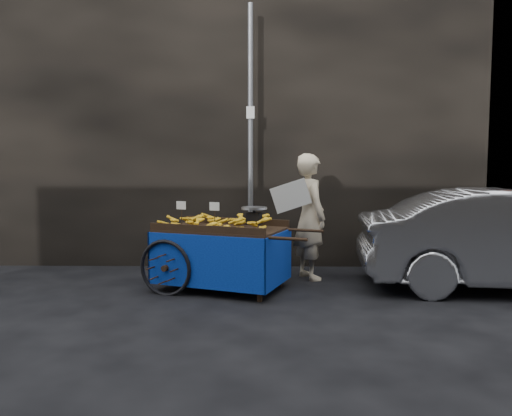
{
  "coord_description": "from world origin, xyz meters",
  "views": [
    {
      "loc": [
        0.48,
        -6.27,
        1.63
      ],
      "look_at": [
        0.39,
        0.5,
        1.04
      ],
      "focal_mm": 35.0,
      "sensor_mm": 36.0,
      "label": 1
    }
  ],
  "objects": [
    {
      "name": "street_pole",
      "position": [
        0.3,
        1.3,
        2.01
      ],
      "size": [
        0.12,
        0.1,
        4.0
      ],
      "color": "slate",
      "rests_on": "ground"
    },
    {
      "name": "ground",
      "position": [
        0.0,
        0.0,
        0.0
      ],
      "size": [
        80.0,
        80.0,
        0.0
      ],
      "primitive_type": "plane",
      "color": "black",
      "rests_on": "ground"
    },
    {
      "name": "vendor",
      "position": [
        1.15,
        0.77,
        0.89
      ],
      "size": [
        0.9,
        0.77,
        1.78
      ],
      "rotation": [
        0.0,
        0.0,
        1.99
      ],
      "color": "#C5B392",
      "rests_on": "ground"
    },
    {
      "name": "plastic_bag",
      "position": [
        0.64,
        0.29,
        0.12
      ],
      "size": [
        0.26,
        0.21,
        0.24
      ],
      "primitive_type": "ellipsoid",
      "color": "#1833B7",
      "rests_on": "ground"
    },
    {
      "name": "building_wall",
      "position": [
        0.39,
        2.6,
        2.5
      ],
      "size": [
        13.5,
        2.0,
        5.0
      ],
      "color": "black",
      "rests_on": "ground"
    },
    {
      "name": "banana_cart",
      "position": [
        -0.1,
        0.16,
        0.72
      ],
      "size": [
        2.35,
        1.65,
        1.17
      ],
      "rotation": [
        0.0,
        0.0,
        -0.36
      ],
      "color": "black",
      "rests_on": "ground"
    }
  ]
}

